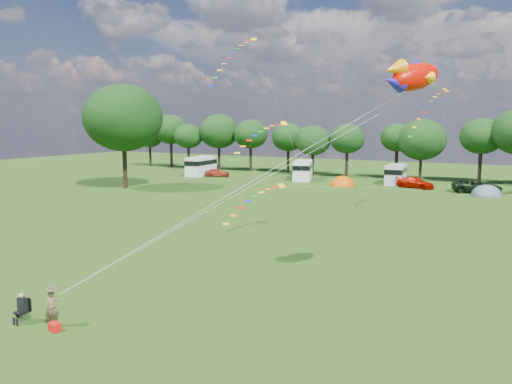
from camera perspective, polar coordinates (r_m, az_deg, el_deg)
The scene contains 19 objects.
ground_plane at distance 26.58m, azimuth -8.39°, elevation -10.71°, with size 180.00×180.00×0.00m, color black.
tree_line at distance 75.75m, azimuth 21.04°, elevation 5.85°, with size 102.98×10.98×10.27m.
big_tree at distance 66.00m, azimuth -14.94°, elevation 8.19°, with size 10.00×10.00×13.28m.
car_a at distance 78.44m, azimuth -4.43°, elevation 2.23°, with size 1.53×3.88×1.29m, color #B43621.
car_c at distance 67.89m, azimuth 17.73°, elevation 1.03°, with size 1.97×4.69×1.41m, color #A10D00.
car_d at distance 66.15m, azimuth 23.93°, elevation 0.62°, with size 2.63×5.81×1.59m, color black.
campervan_a at distance 80.70m, azimuth -6.30°, elevation 3.06°, with size 3.19×6.34×2.99m.
campervan_b at distance 74.01m, azimuth 5.37°, elevation 2.56°, with size 4.12×6.25×2.83m.
campervan_c at distance 71.21m, azimuth 15.68°, elevation 2.02°, with size 2.81×5.66×2.68m.
tent_orange at distance 67.89m, azimuth 9.83°, elevation 0.71°, with size 3.38×3.70×2.64m.
tent_greyblue at distance 63.55m, azimuth 24.82°, elevation -0.40°, with size 3.49×3.82×2.60m.
kite_flyer at distance 22.95m, azimuth -22.27°, elevation -12.21°, with size 0.58×0.38×1.58m, color brown.
camp_chair at distance 23.90m, azimuth -25.09°, elevation -11.58°, with size 0.55×0.55×1.32m.
kite_bag at distance 22.66m, azimuth -22.02°, elevation -14.12°, with size 0.50×0.33×0.36m, color red.
fish_kite at distance 23.24m, azimuth 17.31°, elevation 12.49°, with size 2.46×3.30×1.78m.
streamer_kite_a at distance 58.65m, azimuth -2.31°, elevation 15.49°, with size 3.37×5.49×5.77m.
streamer_kite_b at distance 48.73m, azimuth 0.71°, elevation 6.58°, with size 4.32×4.74×3.82m.
streamer_kite_c at distance 38.47m, azimuth 0.42°, elevation -0.60°, with size 3.07×4.93×2.78m.
streamer_kite_d at distance 46.58m, azimuth 19.42°, elevation 9.43°, with size 2.53×5.05×4.26m.
Camera 1 is at (15.22, -20.08, 8.48)m, focal length 35.00 mm.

